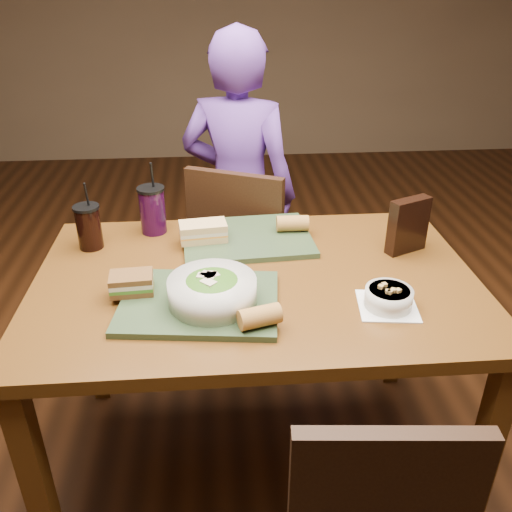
{
  "coord_description": "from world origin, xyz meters",
  "views": [
    {
      "loc": [
        -0.11,
        -1.37,
        1.56
      ],
      "look_at": [
        0.0,
        0.0,
        0.82
      ],
      "focal_mm": 38.0,
      "sensor_mm": 36.0,
      "label": 1
    }
  ],
  "objects_px": {
    "chair_far": "(234,256)",
    "salad_bowl": "(212,289)",
    "tray_near": "(199,302)",
    "tray_far": "(247,238)",
    "sandwich_near": "(132,283)",
    "baguette_near": "(260,317)",
    "baguette_far": "(293,223)",
    "soup_bowl": "(389,297)",
    "cup_cola": "(89,227)",
    "chip_bag": "(408,225)",
    "diner": "(239,194)",
    "cup_berry": "(153,210)",
    "dining_table": "(256,303)",
    "sandwich_far": "(203,231)"
  },
  "relations": [
    {
      "from": "cup_berry",
      "to": "baguette_far",
      "type": "bearing_deg",
      "value": -8.1
    },
    {
      "from": "cup_cola",
      "to": "baguette_near",
      "type": "bearing_deg",
      "value": -44.8
    },
    {
      "from": "sandwich_near",
      "to": "baguette_near",
      "type": "bearing_deg",
      "value": -28.93
    },
    {
      "from": "sandwich_near",
      "to": "cup_berry",
      "type": "height_order",
      "value": "cup_berry"
    },
    {
      "from": "tray_far",
      "to": "soup_bowl",
      "type": "distance_m",
      "value": 0.55
    },
    {
      "from": "sandwich_near",
      "to": "baguette_far",
      "type": "bearing_deg",
      "value": 35.53
    },
    {
      "from": "dining_table",
      "to": "tray_far",
      "type": "distance_m",
      "value": 0.26
    },
    {
      "from": "cup_berry",
      "to": "tray_far",
      "type": "bearing_deg",
      "value": -16.74
    },
    {
      "from": "tray_far",
      "to": "salad_bowl",
      "type": "bearing_deg",
      "value": -106.59
    },
    {
      "from": "tray_near",
      "to": "sandwich_near",
      "type": "xyz_separation_m",
      "value": [
        -0.18,
        0.05,
        0.04
      ]
    },
    {
      "from": "baguette_far",
      "to": "cup_berry",
      "type": "xyz_separation_m",
      "value": [
        -0.47,
        0.07,
        0.04
      ]
    },
    {
      "from": "dining_table",
      "to": "sandwich_far",
      "type": "xyz_separation_m",
      "value": [
        -0.15,
        0.22,
        0.14
      ]
    },
    {
      "from": "tray_near",
      "to": "tray_far",
      "type": "bearing_deg",
      "value": 67.96
    },
    {
      "from": "salad_bowl",
      "to": "baguette_near",
      "type": "relative_size",
      "value": 2.23
    },
    {
      "from": "cup_cola",
      "to": "chip_bag",
      "type": "distance_m",
      "value": 1.01
    },
    {
      "from": "sandwich_far",
      "to": "salad_bowl",
      "type": "bearing_deg",
      "value": -85.98
    },
    {
      "from": "tray_near",
      "to": "cup_cola",
      "type": "xyz_separation_m",
      "value": [
        -0.35,
        0.37,
        0.06
      ]
    },
    {
      "from": "soup_bowl",
      "to": "sandwich_near",
      "type": "bearing_deg",
      "value": 171.52
    },
    {
      "from": "diner",
      "to": "tray_near",
      "type": "height_order",
      "value": "diner"
    },
    {
      "from": "chair_far",
      "to": "sandwich_near",
      "type": "xyz_separation_m",
      "value": [
        -0.31,
        -0.69,
        0.3
      ]
    },
    {
      "from": "cup_cola",
      "to": "tray_near",
      "type": "bearing_deg",
      "value": -46.4
    },
    {
      "from": "soup_bowl",
      "to": "baguette_near",
      "type": "xyz_separation_m",
      "value": [
        -0.35,
        -0.08,
        0.02
      ]
    },
    {
      "from": "chip_bag",
      "to": "soup_bowl",
      "type": "bearing_deg",
      "value": -139.78
    },
    {
      "from": "chair_far",
      "to": "salad_bowl",
      "type": "xyz_separation_m",
      "value": [
        -0.09,
        -0.76,
        0.31
      ]
    },
    {
      "from": "cup_cola",
      "to": "cup_berry",
      "type": "xyz_separation_m",
      "value": [
        0.19,
        0.1,
        0.01
      ]
    },
    {
      "from": "chair_far",
      "to": "soup_bowl",
      "type": "xyz_separation_m",
      "value": [
        0.38,
        -0.79,
        0.28
      ]
    },
    {
      "from": "cup_berry",
      "to": "dining_table",
      "type": "bearing_deg",
      "value": -45.97
    },
    {
      "from": "baguette_far",
      "to": "cup_berry",
      "type": "bearing_deg",
      "value": 171.9
    },
    {
      "from": "salad_bowl",
      "to": "sandwich_near",
      "type": "height_order",
      "value": "salad_bowl"
    },
    {
      "from": "tray_near",
      "to": "baguette_near",
      "type": "xyz_separation_m",
      "value": [
        0.15,
        -0.13,
        0.04
      ]
    },
    {
      "from": "tray_near",
      "to": "baguette_far",
      "type": "bearing_deg",
      "value": 52.73
    },
    {
      "from": "tray_far",
      "to": "baguette_near",
      "type": "xyz_separation_m",
      "value": [
        -0.0,
        -0.51,
        0.04
      ]
    },
    {
      "from": "salad_bowl",
      "to": "chip_bag",
      "type": "distance_m",
      "value": 0.68
    },
    {
      "from": "tray_near",
      "to": "baguette_near",
      "type": "bearing_deg",
      "value": -40.69
    },
    {
      "from": "tray_far",
      "to": "cup_cola",
      "type": "relative_size",
      "value": 1.87
    },
    {
      "from": "chip_bag",
      "to": "tray_far",
      "type": "bearing_deg",
      "value": 143.15
    },
    {
      "from": "tray_far",
      "to": "soup_bowl",
      "type": "xyz_separation_m",
      "value": [
        0.35,
        -0.43,
        0.02
      ]
    },
    {
      "from": "sandwich_near",
      "to": "chip_bag",
      "type": "bearing_deg",
      "value": 14.18
    },
    {
      "from": "chair_far",
      "to": "baguette_far",
      "type": "bearing_deg",
      "value": -61.2
    },
    {
      "from": "salad_bowl",
      "to": "baguette_near",
      "type": "xyz_separation_m",
      "value": [
        0.12,
        -0.12,
        -0.01
      ]
    },
    {
      "from": "diner",
      "to": "sandwich_far",
      "type": "xyz_separation_m",
      "value": [
        -0.15,
        -0.59,
        0.11
      ]
    },
    {
      "from": "cup_berry",
      "to": "soup_bowl",
      "type": "bearing_deg",
      "value": -38.1
    },
    {
      "from": "soup_bowl",
      "to": "baguette_far",
      "type": "height_order",
      "value": "baguette_far"
    },
    {
      "from": "baguette_far",
      "to": "chip_bag",
      "type": "xyz_separation_m",
      "value": [
        0.35,
        -0.14,
        0.04
      ]
    },
    {
      "from": "diner",
      "to": "baguette_far",
      "type": "relative_size",
      "value": 12.89
    },
    {
      "from": "cup_cola",
      "to": "dining_table",
      "type": "bearing_deg",
      "value": -24.28
    },
    {
      "from": "soup_bowl",
      "to": "sandwich_far",
      "type": "distance_m",
      "value": 0.64
    },
    {
      "from": "sandwich_near",
      "to": "sandwich_far",
      "type": "xyz_separation_m",
      "value": [
        0.19,
        0.31,
        0.0
      ]
    },
    {
      "from": "diner",
      "to": "tray_near",
      "type": "distance_m",
      "value": 0.97
    },
    {
      "from": "sandwich_near",
      "to": "soup_bowl",
      "type": "bearing_deg",
      "value": -8.48
    }
  ]
}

